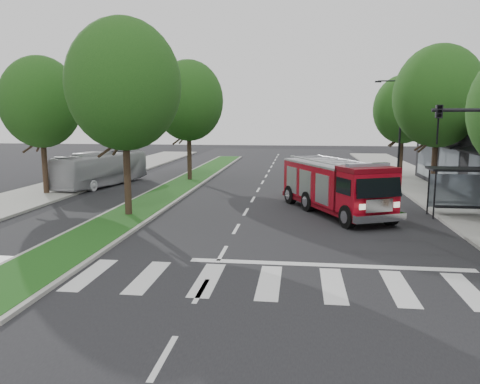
% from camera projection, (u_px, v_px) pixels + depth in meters
% --- Properties ---
extents(ground, '(140.00, 140.00, 0.00)m').
position_uv_depth(ground, '(223.00, 253.00, 18.07)').
color(ground, black).
rests_on(ground, ground).
extents(sidewalk_right, '(5.00, 80.00, 0.15)m').
position_uv_depth(sidewalk_right, '(470.00, 209.00, 26.31)').
color(sidewalk_right, gray).
rests_on(sidewalk_right, ground).
extents(sidewalk_left, '(5.00, 80.00, 0.15)m').
position_uv_depth(sidewalk_left, '(23.00, 199.00, 29.65)').
color(sidewalk_left, gray).
rests_on(sidewalk_left, ground).
extents(median, '(3.00, 50.00, 0.15)m').
position_uv_depth(median, '(184.00, 184.00, 36.43)').
color(median, gray).
rests_on(median, ground).
extents(bus_shelter, '(3.20, 1.60, 2.61)m').
position_uv_depth(bus_shelter, '(460.00, 179.00, 24.35)').
color(bus_shelter, black).
rests_on(bus_shelter, ground).
extents(tree_right_mid, '(5.60, 5.60, 9.72)m').
position_uv_depth(tree_right_mid, '(439.00, 96.00, 29.34)').
color(tree_right_mid, black).
rests_on(tree_right_mid, ground).
extents(tree_right_far, '(5.00, 5.00, 8.73)m').
position_uv_depth(tree_right_far, '(403.00, 109.00, 39.24)').
color(tree_right_far, black).
rests_on(tree_right_far, ground).
extents(tree_median_near, '(5.80, 5.80, 10.16)m').
position_uv_depth(tree_median_near, '(124.00, 85.00, 23.61)').
color(tree_median_near, black).
rests_on(tree_median_near, ground).
extents(tree_median_far, '(5.60, 5.60, 9.72)m').
position_uv_depth(tree_median_far, '(188.00, 101.00, 37.37)').
color(tree_median_far, black).
rests_on(tree_median_far, ground).
extents(tree_left_mid, '(5.20, 5.20, 9.16)m').
position_uv_depth(tree_left_mid, '(41.00, 102.00, 30.58)').
color(tree_left_mid, black).
rests_on(tree_left_mid, ground).
extents(streetlight_right_far, '(2.11, 0.20, 8.00)m').
position_uv_depth(streetlight_right_far, '(398.00, 127.00, 35.68)').
color(streetlight_right_far, black).
rests_on(streetlight_right_far, ground).
extents(fire_engine, '(6.01, 9.04, 3.04)m').
position_uv_depth(fire_engine, '(335.00, 187.00, 25.41)').
color(fire_engine, '#5F050D').
rests_on(fire_engine, ground).
extents(city_bus, '(4.15, 9.66, 2.62)m').
position_uv_depth(city_bus, '(102.00, 169.00, 35.54)').
color(city_bus, '#B0B0B5').
rests_on(city_bus, ground).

